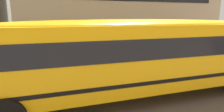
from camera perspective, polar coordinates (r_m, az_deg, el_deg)
name	(u,v)px	position (r m, az deg, el deg)	size (l,w,h in m)	color
ground_plane	(114,81)	(9.18, 0.65, -7.60)	(400.00, 400.00, 0.00)	#54514F
sidewalk_far	(89,54)	(16.05, -7.11, 0.66)	(120.00, 3.00, 0.01)	gray
lane_centreline	(114,81)	(9.18, 0.65, -7.58)	(110.00, 0.16, 0.01)	silver
school_bus	(144,51)	(7.20, 9.70, 1.41)	(13.32, 3.17, 2.96)	yellow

